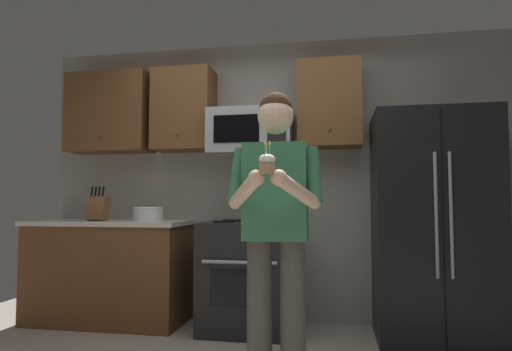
# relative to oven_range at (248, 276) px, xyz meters

# --- Properties ---
(wall_back) EXTENTS (4.40, 0.10, 2.60)m
(wall_back) POSITION_rel_oven_range_xyz_m (0.15, 0.39, 0.84)
(wall_back) COLOR gray
(wall_back) RESTS_ON ground
(oven_range) EXTENTS (0.76, 0.70, 0.93)m
(oven_range) POSITION_rel_oven_range_xyz_m (0.00, 0.00, 0.00)
(oven_range) COLOR black
(oven_range) RESTS_ON ground
(microwave) EXTENTS (0.74, 0.41, 0.40)m
(microwave) POSITION_rel_oven_range_xyz_m (0.00, 0.12, 1.26)
(microwave) COLOR #9EA0A5
(refrigerator) EXTENTS (0.90, 0.75, 1.80)m
(refrigerator) POSITION_rel_oven_range_xyz_m (1.50, -0.04, 0.44)
(refrigerator) COLOR black
(refrigerator) RESTS_ON ground
(cabinet_row_upper) EXTENTS (2.78, 0.36, 0.76)m
(cabinet_row_upper) POSITION_rel_oven_range_xyz_m (-0.57, 0.17, 1.49)
(cabinet_row_upper) COLOR brown
(counter_left) EXTENTS (1.44, 0.66, 0.92)m
(counter_left) POSITION_rel_oven_range_xyz_m (-1.30, 0.02, 0.00)
(counter_left) COLOR brown
(counter_left) RESTS_ON ground
(knife_block) EXTENTS (0.16, 0.15, 0.32)m
(knife_block) POSITION_rel_oven_range_xyz_m (-1.39, -0.03, 0.57)
(knife_block) COLOR brown
(knife_block) RESTS_ON counter_left
(bowl_large_white) EXTENTS (0.27, 0.27, 0.13)m
(bowl_large_white) POSITION_rel_oven_range_xyz_m (-0.92, 0.00, 0.52)
(bowl_large_white) COLOR white
(bowl_large_white) RESTS_ON counter_left
(person) EXTENTS (0.60, 0.48, 1.76)m
(person) POSITION_rel_oven_range_xyz_m (0.39, -1.12, 0.53)
(person) COLOR #4C4742
(person) RESTS_ON ground
(cupcake) EXTENTS (0.09, 0.09, 0.17)m
(cupcake) POSITION_rel_oven_range_xyz_m (0.39, -1.45, 0.83)
(cupcake) COLOR #A87F56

